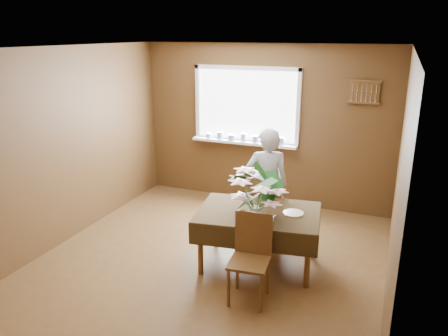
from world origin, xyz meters
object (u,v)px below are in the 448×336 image
at_px(chair_far, 266,206).
at_px(flower_bouquet, 256,190).
at_px(dining_table, 258,218).
at_px(chair_near, 251,253).
at_px(seated_woman, 266,186).

bearing_deg(chair_far, flower_bouquet, 85.82).
relative_size(dining_table, chair_near, 1.67).
distance_m(dining_table, seated_woman, 0.66).
xyz_separation_m(chair_near, seated_woman, (-0.23, 1.29, 0.27)).
distance_m(dining_table, chair_near, 0.67).
bearing_deg(flower_bouquet, chair_near, -76.77).
bearing_deg(dining_table, chair_near, -87.30).
relative_size(dining_table, chair_far, 1.69).
bearing_deg(flower_bouquet, dining_table, 97.89).
bearing_deg(dining_table, flower_bouquet, -90.73).
xyz_separation_m(dining_table, seated_woman, (-0.10, 0.64, 0.17)).
xyz_separation_m(seated_woman, flower_bouquet, (0.13, -0.87, 0.26)).
relative_size(chair_far, flower_bouquet, 1.44).
xyz_separation_m(dining_table, chair_near, (0.13, -0.65, -0.10)).
height_order(dining_table, seated_woman, seated_woman).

